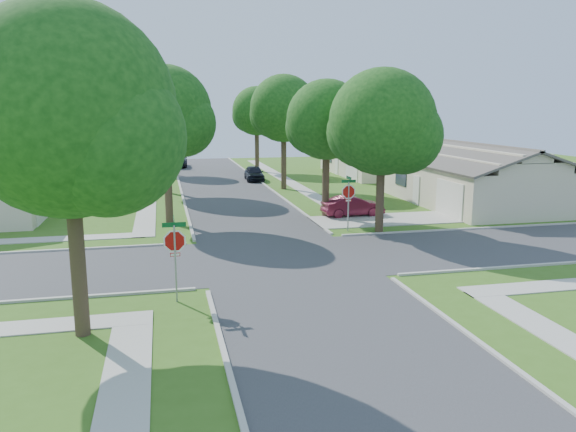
% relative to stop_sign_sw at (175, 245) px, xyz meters
% --- Properties ---
extents(ground, '(100.00, 100.00, 0.00)m').
position_rel_stop_sign_sw_xyz_m(ground, '(4.70, 4.70, -2.03)').
color(ground, '#39601A').
rests_on(ground, ground).
extents(road_ns, '(7.00, 100.00, 0.02)m').
position_rel_stop_sign_sw_xyz_m(road_ns, '(4.70, 4.70, -2.03)').
color(road_ns, '#333335').
rests_on(road_ns, ground).
extents(sidewalk_ne, '(1.20, 40.00, 0.04)m').
position_rel_stop_sign_sw_xyz_m(sidewalk_ne, '(10.80, 30.70, -2.01)').
color(sidewalk_ne, '#9E9B91').
rests_on(sidewalk_ne, ground).
extents(sidewalk_nw, '(1.20, 40.00, 0.04)m').
position_rel_stop_sign_sw_xyz_m(sidewalk_nw, '(-1.40, 30.70, -2.01)').
color(sidewalk_nw, '#9E9B91').
rests_on(sidewalk_nw, ground).
extents(driveway, '(8.80, 3.60, 0.05)m').
position_rel_stop_sign_sw_xyz_m(driveway, '(12.60, 11.80, -2.01)').
color(driveway, '#9E9B91').
rests_on(driveway, ground).
extents(stop_sign_sw, '(1.05, 0.80, 2.98)m').
position_rel_stop_sign_sw_xyz_m(stop_sign_sw, '(0.00, 0.00, 0.00)').
color(stop_sign_sw, gray).
rests_on(stop_sign_sw, ground).
extents(stop_sign_ne, '(1.05, 0.80, 2.98)m').
position_rel_stop_sign_sw_xyz_m(stop_sign_ne, '(9.40, 9.40, 0.00)').
color(stop_sign_ne, gray).
rests_on(stop_sign_ne, ground).
extents(tree_e_near, '(4.97, 4.80, 8.28)m').
position_rel_stop_sign_sw_xyz_m(tree_e_near, '(9.45, 13.71, 3.61)').
color(tree_e_near, '#38281C').
rests_on(tree_e_near, ground).
extents(tree_e_mid, '(5.59, 5.40, 9.21)m').
position_rel_stop_sign_sw_xyz_m(tree_e_mid, '(9.46, 25.71, 4.22)').
color(tree_e_mid, '#38281C').
rests_on(tree_e_mid, ground).
extents(tree_e_far, '(5.17, 5.00, 8.72)m').
position_rel_stop_sign_sw_xyz_m(tree_e_far, '(9.45, 38.71, 3.95)').
color(tree_e_far, '#38281C').
rests_on(tree_e_far, ground).
extents(tree_w_near, '(5.38, 5.20, 8.97)m').
position_rel_stop_sign_sw_xyz_m(tree_w_near, '(0.06, 13.71, 4.08)').
color(tree_w_near, '#38281C').
rests_on(tree_w_near, ground).
extents(tree_w_mid, '(5.80, 5.60, 9.56)m').
position_rel_stop_sign_sw_xyz_m(tree_w_mid, '(0.06, 25.71, 4.46)').
color(tree_w_mid, '#38281C').
rests_on(tree_w_mid, ground).
extents(tree_w_far, '(4.76, 4.60, 8.04)m').
position_rel_stop_sign_sw_xyz_m(tree_w_far, '(0.05, 38.71, 3.48)').
color(tree_w_far, '#38281C').
rests_on(tree_w_far, ground).
extents(tree_sw_corner, '(6.21, 6.00, 9.55)m').
position_rel_stop_sign_sw_xyz_m(tree_sw_corner, '(-2.74, -2.29, 4.23)').
color(tree_sw_corner, '#38281C').
rests_on(tree_sw_corner, ground).
extents(tree_ne_corner, '(5.80, 5.60, 8.66)m').
position_rel_stop_sign_sw_xyz_m(tree_ne_corner, '(11.06, 8.91, 3.56)').
color(tree_ne_corner, '#38281C').
rests_on(tree_ne_corner, ground).
extents(house_ne_near, '(8.42, 13.60, 4.23)m').
position_rel_stop_sign_sw_xyz_m(house_ne_near, '(20.69, 15.70, -0.51)').
color(house_ne_near, beige).
rests_on(house_ne_near, ground).
extents(house_ne_far, '(8.42, 13.60, 4.23)m').
position_rel_stop_sign_sw_xyz_m(house_ne_far, '(20.69, 33.70, -0.51)').
color(house_ne_far, beige).
rests_on(house_ne_far, ground).
extents(house_nw_far, '(8.42, 13.60, 4.23)m').
position_rel_stop_sign_sw_xyz_m(house_nw_far, '(-11.29, 36.70, -0.51)').
color(house_nw_far, beige).
rests_on(house_nw_far, ground).
extents(car_driveway, '(3.86, 1.51, 1.25)m').
position_rel_stop_sign_sw_xyz_m(car_driveway, '(11.07, 13.40, -1.40)').
color(car_driveway, '#5B1223').
rests_on(car_driveway, ground).
extents(car_curb_east, '(1.81, 4.06, 1.36)m').
position_rel_stop_sign_sw_xyz_m(car_curb_east, '(7.90, 31.54, -1.35)').
color(car_curb_east, black).
rests_on(car_curb_east, ground).
extents(car_curb_west, '(2.25, 5.05, 1.44)m').
position_rel_stop_sign_sw_xyz_m(car_curb_west, '(1.50, 45.22, -1.31)').
color(car_curb_west, black).
rests_on(car_curb_west, ground).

